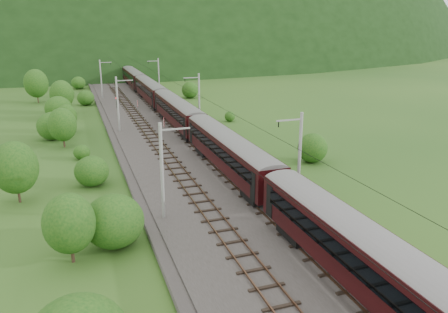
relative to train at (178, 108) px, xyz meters
name	(u,v)px	position (x,y,z in m)	size (l,w,h in m)	color
ground	(234,210)	(-2.40, -30.30, -3.50)	(600.00, 600.00, 0.00)	#224A17
railbed	(202,173)	(-2.40, -20.30, -3.35)	(14.00, 220.00, 0.30)	#38332D
track_left	(180,174)	(-4.80, -20.30, -3.13)	(2.40, 220.00, 0.27)	brown
track_right	(223,169)	(0.00, -20.30, -3.13)	(2.40, 220.00, 0.27)	brown
catenary_left	(118,103)	(-8.52, 1.70, 1.00)	(2.54, 192.28, 8.00)	gray
catenary_right	(199,98)	(3.72, 1.70, 1.00)	(2.54, 192.28, 8.00)	gray
overhead_wires	(201,110)	(-2.40, -20.30, 3.60)	(4.83, 198.00, 0.03)	black
mountain_main	(88,49)	(-2.40, 229.70, -3.50)	(504.00, 360.00, 244.00)	black
train	(178,108)	(0.00, 0.00, 0.00)	(2.95, 165.19, 5.13)	black
hazard_post_near	(137,103)	(-3.13, 20.32, -2.56)	(0.14, 0.14, 1.29)	red
hazard_post_far	(164,122)	(-1.85, 1.95, -2.45)	(0.16, 0.16, 1.49)	red
signal	(116,102)	(-7.03, 20.17, -2.01)	(0.22, 0.22, 2.03)	black
vegetation_left	(60,147)	(-16.61, -13.36, -0.98)	(13.18, 143.25, 6.84)	#154412
vegetation_right	(293,145)	(9.94, -17.88, -2.00)	(5.12, 104.39, 3.20)	#154412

